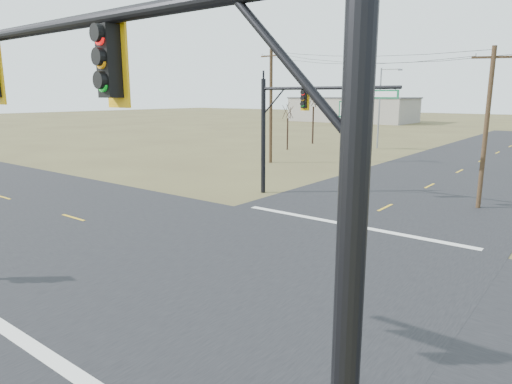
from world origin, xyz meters
TOP-DOWN VIEW (x-y plane):
  - ground at (0.00, 0.00)m, footprint 320.00×320.00m
  - road_ew at (0.00, 0.00)m, footprint 160.00×14.00m
  - road_ns at (0.00, 0.00)m, footprint 14.00×160.00m
  - stop_bar_near at (0.00, -7.50)m, footprint 12.00×0.40m
  - stop_bar_far at (0.00, 7.50)m, footprint 12.00×0.40m
  - mast_arm_near at (3.99, -8.09)m, footprint 11.54×0.43m
  - mast_arm_far at (-5.07, 11.14)m, footprint 8.96×0.49m
  - utility_pole_near at (4.16, 15.19)m, footprint 2.02×0.97m
  - utility_pole_far at (-15.58, 22.47)m, footprint 2.52×0.49m
  - highway_sign at (-14.48, 37.04)m, footprint 2.81×1.16m
  - streetlight_c at (-12.23, 40.09)m, footprint 2.63×0.42m
  - bare_tree_a at (-20.15, 32.17)m, footprint 2.65×2.65m
  - bare_tree_b at (-21.38, 39.98)m, footprint 3.29×3.29m
  - warehouse_left at (-40.00, 90.00)m, footprint 28.00×14.00m

SIDE VIEW (x-z plane):
  - ground at x=0.00m, z-range 0.00..0.00m
  - road_ew at x=0.00m, z-range 0.00..0.02m
  - road_ns at x=0.00m, z-range 0.00..0.02m
  - stop_bar_near at x=0.00m, z-range 0.03..0.03m
  - stop_bar_far at x=0.00m, z-range 0.03..0.03m
  - warehouse_left at x=-40.00m, z-range 0.00..5.50m
  - highway_sign at x=-14.48m, z-range 1.20..6.79m
  - bare_tree_a at x=-20.15m, z-range 1.67..7.43m
  - utility_pole_near at x=4.16m, z-range 0.20..9.02m
  - mast_arm_far at x=-5.07m, z-range 1.60..8.86m
  - streetlight_c at x=-12.23m, z-range 0.57..9.96m
  - utility_pole_far at x=-15.58m, z-range 0.17..10.52m
  - mast_arm_near at x=3.99m, z-range 1.77..9.74m
  - bare_tree_b at x=-21.38m, z-range 2.20..9.57m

